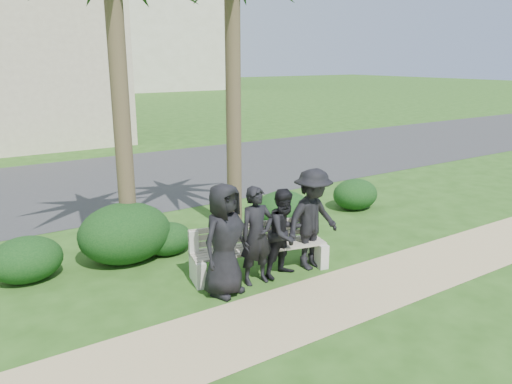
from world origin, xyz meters
The scene contains 14 objects.
ground centered at (0.00, 0.00, 0.00)m, with size 160.00×160.00×0.00m, color #254B15.
footpath centered at (0.00, -1.80, 0.00)m, with size 30.00×1.60×0.01m, color tan.
asphalt_street centered at (0.00, 8.00, 0.00)m, with size 160.00×8.00×0.01m, color #2D2D30.
stucco_bldg_right centered at (-1.00, 18.00, 3.66)m, with size 8.40×8.40×7.30m.
park_bench centered at (-0.09, -0.29, 0.39)m, with size 2.58×1.09×0.86m.
man_a centered at (-1.01, -0.67, 0.93)m, with size 0.91×0.59×1.86m, color black.
man_b centered at (-0.35, -0.61, 0.85)m, with size 0.62×0.41×1.70m, color black.
man_c centered at (0.22, -0.63, 0.79)m, with size 0.77×0.60×1.58m, color black.
man_d centered at (0.84, -0.63, 0.93)m, with size 1.20×0.69×1.86m, color black.
hedge_a centered at (-3.61, 1.68, 0.40)m, with size 1.22×1.01×0.80m, color black.
hedge_b centered at (-1.88, 1.60, 0.57)m, with size 1.75×1.45×1.14m, color black.
hedge_c centered at (-1.08, 1.47, 0.32)m, with size 0.98×0.81×0.64m, color black.
hedge_e centered at (1.74, 1.49, 0.44)m, with size 1.34×1.10×0.87m, color black.
hedge_f centered at (4.17, 1.65, 0.40)m, with size 1.21×1.00×0.79m, color black.
Camera 1 is at (-4.72, -7.18, 3.74)m, focal length 35.00 mm.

